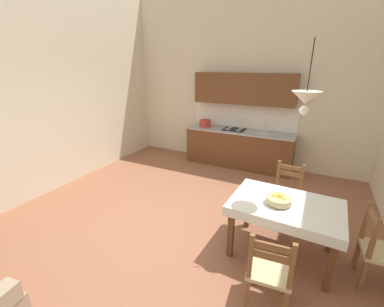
{
  "coord_description": "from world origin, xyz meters",
  "views": [
    {
      "loc": [
        1.66,
        -2.91,
        2.36
      ],
      "look_at": [
        0.11,
        0.17,
        1.15
      ],
      "focal_mm": 23.46,
      "sensor_mm": 36.0,
      "label": 1
    }
  ],
  "objects_px": {
    "dining_chair_camera_side": "(269,272)",
    "dining_chair_kitchen_side": "(286,194)",
    "kitchen_cabinetry": "(239,132)",
    "fruit_bowl": "(279,200)",
    "pendant_lamp": "(306,99)",
    "dining_table": "(285,213)",
    "dining_chair_window_side": "(379,251)"
  },
  "relations": [
    {
      "from": "dining_table",
      "to": "pendant_lamp",
      "type": "bearing_deg",
      "value": 72.78
    },
    {
      "from": "dining_chair_window_side",
      "to": "fruit_bowl",
      "type": "relative_size",
      "value": 3.1
    },
    {
      "from": "dining_chair_camera_side",
      "to": "dining_chair_kitchen_side",
      "type": "xyz_separation_m",
      "value": [
        -0.06,
        1.72,
        0.0
      ]
    },
    {
      "from": "pendant_lamp",
      "to": "fruit_bowl",
      "type": "bearing_deg",
      "value": -122.72
    },
    {
      "from": "pendant_lamp",
      "to": "dining_chair_camera_side",
      "type": "bearing_deg",
      "value": -92.92
    },
    {
      "from": "dining_chair_camera_side",
      "to": "kitchen_cabinetry",
      "type": "bearing_deg",
      "value": 111.25
    },
    {
      "from": "kitchen_cabinetry",
      "to": "dining_table",
      "type": "relative_size",
      "value": 1.89
    },
    {
      "from": "fruit_bowl",
      "to": "pendant_lamp",
      "type": "xyz_separation_m",
      "value": [
        0.12,
        0.19,
        1.2
      ]
    },
    {
      "from": "dining_chair_camera_side",
      "to": "dining_chair_kitchen_side",
      "type": "relative_size",
      "value": 1.0
    },
    {
      "from": "fruit_bowl",
      "to": "pendant_lamp",
      "type": "distance_m",
      "value": 1.22
    },
    {
      "from": "dining_table",
      "to": "dining_chair_window_side",
      "type": "relative_size",
      "value": 1.46
    },
    {
      "from": "fruit_bowl",
      "to": "dining_chair_kitchen_side",
      "type": "bearing_deg",
      "value": 89.43
    },
    {
      "from": "dining_chair_window_side",
      "to": "dining_chair_kitchen_side",
      "type": "distance_m",
      "value": 1.4
    },
    {
      "from": "kitchen_cabinetry",
      "to": "fruit_bowl",
      "type": "bearing_deg",
      "value": -64.67
    },
    {
      "from": "dining_table",
      "to": "pendant_lamp",
      "type": "xyz_separation_m",
      "value": [
        0.04,
        0.13,
        1.4
      ]
    },
    {
      "from": "dining_table",
      "to": "pendant_lamp",
      "type": "distance_m",
      "value": 1.4
    },
    {
      "from": "dining_table",
      "to": "dining_chair_kitchen_side",
      "type": "height_order",
      "value": "dining_chair_kitchen_side"
    },
    {
      "from": "kitchen_cabinetry",
      "to": "dining_chair_kitchen_side",
      "type": "distance_m",
      "value": 2.4
    },
    {
      "from": "dining_chair_window_side",
      "to": "pendant_lamp",
      "type": "distance_m",
      "value": 1.85
    },
    {
      "from": "kitchen_cabinetry",
      "to": "pendant_lamp",
      "type": "bearing_deg",
      "value": -61.01
    },
    {
      "from": "dining_table",
      "to": "fruit_bowl",
      "type": "height_order",
      "value": "fruit_bowl"
    },
    {
      "from": "dining_chair_camera_side",
      "to": "pendant_lamp",
      "type": "relative_size",
      "value": 1.16
    },
    {
      "from": "dining_chair_kitchen_side",
      "to": "pendant_lamp",
      "type": "distance_m",
      "value": 1.74
    },
    {
      "from": "kitchen_cabinetry",
      "to": "dining_table",
      "type": "xyz_separation_m",
      "value": [
        1.43,
        -2.79,
        -0.24
      ]
    },
    {
      "from": "kitchen_cabinetry",
      "to": "dining_table",
      "type": "height_order",
      "value": "kitchen_cabinetry"
    },
    {
      "from": "dining_chair_kitchen_side",
      "to": "pendant_lamp",
      "type": "xyz_separation_m",
      "value": [
        0.11,
        -0.73,
        1.57
      ]
    },
    {
      "from": "dining_chair_window_side",
      "to": "dining_chair_camera_side",
      "type": "xyz_separation_m",
      "value": [
        -1.02,
        -0.84,
        0.0
      ]
    },
    {
      "from": "dining_table",
      "to": "kitchen_cabinetry",
      "type": "bearing_deg",
      "value": 117.23
    },
    {
      "from": "dining_chair_camera_side",
      "to": "dining_chair_kitchen_side",
      "type": "bearing_deg",
      "value": 92.11
    },
    {
      "from": "kitchen_cabinetry",
      "to": "dining_chair_camera_side",
      "type": "height_order",
      "value": "kitchen_cabinetry"
    },
    {
      "from": "kitchen_cabinetry",
      "to": "dining_chair_kitchen_side",
      "type": "xyz_separation_m",
      "value": [
        1.36,
        -1.93,
        -0.41
      ]
    },
    {
      "from": "dining_chair_window_side",
      "to": "dining_chair_kitchen_side",
      "type": "xyz_separation_m",
      "value": [
        -1.08,
        0.88,
        0.0
      ]
    }
  ]
}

